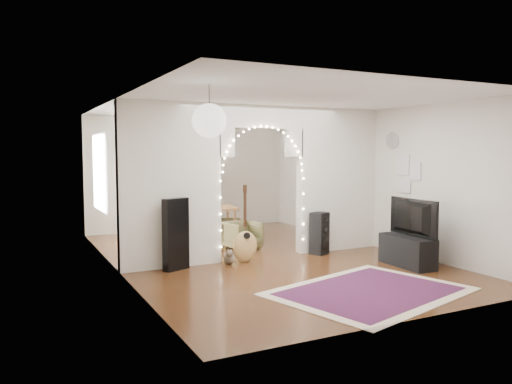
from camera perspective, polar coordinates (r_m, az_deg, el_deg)
name	(u,v)px	position (r m, az deg, el deg)	size (l,w,h in m)	color
floor	(260,257)	(9.03, 0.51, -7.45)	(7.50, 7.50, 0.00)	black
ceiling	(261,105)	(8.86, 0.52, 9.88)	(5.00, 7.50, 0.02)	white
wall_back	(191,174)	(12.30, -7.49, 2.09)	(5.00, 0.02, 2.70)	silver
wall_front	(415,201)	(5.78, 17.75, -0.98)	(5.00, 0.02, 2.70)	silver
wall_left	(117,187)	(8.02, -15.59, 0.60)	(0.02, 7.50, 2.70)	silver
wall_right	(372,179)	(10.23, 13.08, 1.49)	(0.02, 7.50, 2.70)	silver
divider_wall	(260,178)	(8.84, 0.52, 1.62)	(5.00, 0.20, 2.70)	silver
fairy_lights	(264,171)	(8.72, 0.91, 2.40)	(1.64, 0.04, 1.60)	#FFEABF
window	(99,173)	(9.79, -17.46, 2.14)	(0.04, 1.20, 1.40)	white
wall_clock	(392,140)	(9.75, 15.33, 5.71)	(0.31, 0.31, 0.03)	white
picture_frames	(407,173)	(9.46, 16.87, 2.07)	(0.02, 0.50, 0.70)	white
paper_lantern	(209,121)	(5.87, -5.36, 8.11)	(0.40, 0.40, 0.40)	white
ceiling_fan	(217,127)	(10.66, -4.44, 7.37)	(1.10, 1.10, 0.30)	gold
area_rug	(370,291)	(7.04, 12.90, -11.00)	(2.54, 1.90, 0.02)	maroon
guitar_case	(176,234)	(8.08, -9.16, -4.78)	(0.44, 0.15, 1.15)	black
acoustic_guitar	(245,234)	(8.53, -1.26, -4.80)	(0.48, 0.33, 1.13)	tan
tabby_cat	(229,257)	(8.47, -3.10, -7.47)	(0.27, 0.43, 0.28)	brown
floor_speaker	(319,233)	(9.29, 7.27, -4.72)	(0.38, 0.36, 0.77)	black
media_console	(407,251)	(8.65, 16.90, -6.50)	(0.40, 1.00, 0.50)	black
tv	(408,218)	(8.57, 16.99, -2.82)	(1.07, 0.14, 0.62)	black
bookcase	(187,201)	(11.74, -7.85, -1.05)	(1.43, 0.36, 1.47)	beige
dining_table	(206,211)	(10.29, -5.69, -2.13)	(1.33, 1.01, 0.76)	olive
flower_vase	(206,202)	(10.27, -5.69, -1.19)	(0.18, 0.18, 0.19)	white
dining_chair_left	(228,232)	(10.16, -3.19, -4.57)	(0.57, 0.58, 0.53)	#4A4525
dining_chair_right	(243,236)	(9.65, -1.55, -4.99)	(0.59, 0.61, 0.55)	#4A4525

